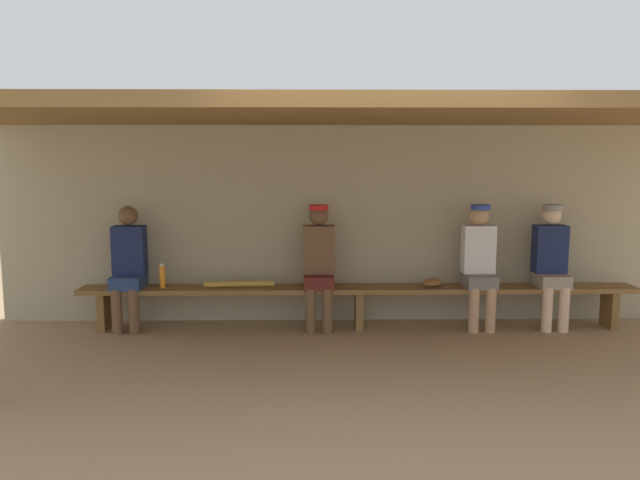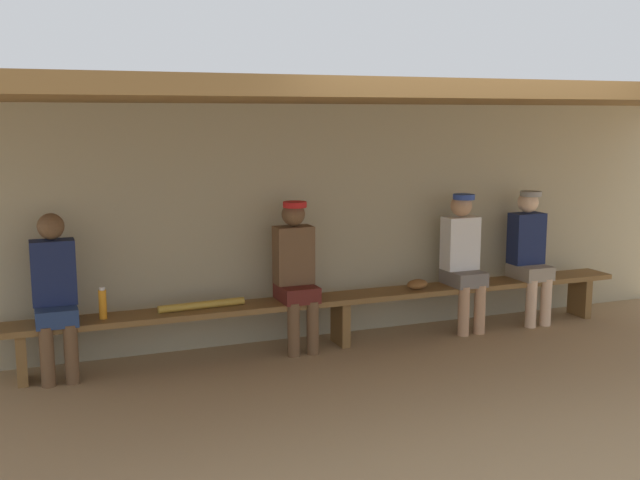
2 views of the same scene
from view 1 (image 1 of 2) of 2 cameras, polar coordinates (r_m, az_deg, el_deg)
The scene contains 11 objects.
ground_plane at distance 5.44m, azimuth 4.82°, elevation -12.43°, with size 24.00×24.00×0.00m, color #9E7F59.
back_wall at distance 7.15m, azimuth 3.32°, elevation 1.52°, with size 8.00×0.20×2.20m, color tan.
dugout_roof at distance 5.82m, azimuth 4.38°, elevation 11.52°, with size 8.00×2.80×0.12m, color brown.
bench at distance 6.82m, azimuth 3.55°, elevation -4.86°, with size 6.00×0.36×0.46m.
player_shirtless_tan at distance 7.01m, azimuth -17.03°, elevation -2.00°, with size 0.34×0.42×1.34m.
player_middle at distance 6.98m, azimuth 14.29°, elevation -1.80°, with size 0.34×0.42×1.34m.
player_in_red at distance 6.73m, azimuth -0.11°, elevation -1.89°, with size 0.34×0.42×1.34m.
player_with_sunglasses at distance 7.22m, azimuth 20.29°, elevation -1.72°, with size 0.34×0.42×1.34m.
water_bottle_clear at distance 6.92m, azimuth -14.15°, elevation -3.21°, with size 0.06×0.06×0.26m.
baseball_glove_worn at distance 6.89m, azimuth 10.17°, elevation -3.84°, with size 0.24×0.17×0.09m, color brown.
baseball_bat at distance 6.82m, azimuth -7.36°, elevation -4.00°, with size 0.07×0.07×0.76m, color #B28C33.
Camera 1 is at (-0.53, -5.08, 1.88)m, focal length 35.17 mm.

